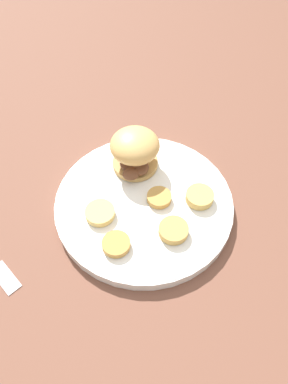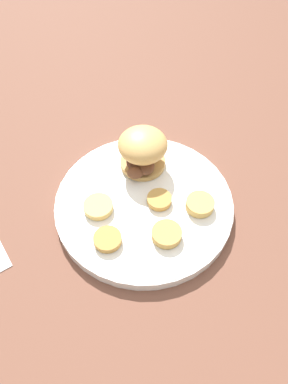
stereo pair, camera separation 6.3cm
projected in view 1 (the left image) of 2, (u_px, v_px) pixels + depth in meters
name	position (u px, v px, depth m)	size (l,w,h in m)	color
ground_plane	(144.00, 208.00, 0.66)	(4.00, 4.00, 0.00)	brown
dinner_plate	(144.00, 204.00, 0.65)	(0.31, 0.31, 0.02)	white
sandwich	(134.00, 151.00, 0.66)	(0.09, 0.10, 0.08)	tan
potato_round_0	(173.00, 230.00, 0.60)	(0.05, 0.05, 0.01)	tan
potato_round_1	(159.00, 198.00, 0.64)	(0.04, 0.04, 0.01)	#BC8942
potato_round_2	(116.00, 244.00, 0.59)	(0.05, 0.05, 0.01)	#BC8942
potato_round_3	(200.00, 197.00, 0.64)	(0.05, 0.05, 0.01)	tan
potato_round_4	(100.00, 213.00, 0.62)	(0.05, 0.05, 0.01)	#DBB766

